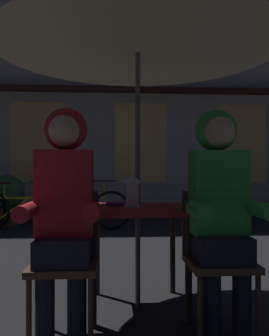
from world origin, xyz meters
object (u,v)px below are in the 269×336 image
(lantern, at_px, (132,190))
(chair_left, at_px, (65,253))
(potted_plant, at_px, (8,196))
(cafe_table, at_px, (138,221))
(bicycle_second, at_px, (21,210))
(person_right_hooded, at_px, (219,196))
(person_left_hooded, at_px, (64,197))
(patio_umbrella, at_px, (138,28))
(chair_right, at_px, (217,251))
(bicycle_third, at_px, (81,209))
(book, at_px, (120,204))

(lantern, xyz_separation_m, chair_left, (-0.44, -0.34, -0.37))
(potted_plant, bearing_deg, lantern, -63.34)
(cafe_table, bearing_deg, potted_plant, 117.32)
(bicycle_second, bearing_deg, person_right_hooded, -60.72)
(potted_plant, bearing_deg, bicycle_second, -55.59)
(person_right_hooded, bearing_deg, cafe_table, 138.43)
(chair_left, bearing_deg, person_left_hooded, -90.00)
(person_left_hooded, xyz_separation_m, bicycle_second, (-1.22, 3.88, -0.50))
(cafe_table, relative_size, patio_umbrella, 0.32)
(chair_left, distance_m, chair_right, 0.96)
(chair_right, relative_size, bicycle_second, 0.52)
(potted_plant, bearing_deg, person_left_hooded, -70.31)
(lantern, bearing_deg, potted_plant, 116.66)
(lantern, relative_size, bicycle_second, 0.14)
(bicycle_second, height_order, potted_plant, potted_plant)
(chair_left, xyz_separation_m, bicycle_third, (-0.23, 3.89, -0.14))
(patio_umbrella, bearing_deg, bicycle_second, 116.15)
(cafe_table, xyz_separation_m, chair_left, (-0.48, -0.37, -0.15))
(person_right_hooded, xyz_separation_m, book, (-0.61, 0.52, -0.09))
(bicycle_third, bearing_deg, person_right_hooded, -73.27)
(lantern, relative_size, bicycle_third, 0.14)
(cafe_table, relative_size, bicycle_second, 0.44)
(bicycle_third, bearing_deg, book, -80.42)
(bicycle_second, relative_size, bicycle_third, 0.99)
(bicycle_third, bearing_deg, chair_right, -73.03)
(chair_left, xyz_separation_m, book, (0.35, 0.46, 0.26))
(cafe_table, height_order, bicycle_third, bicycle_third)
(patio_umbrella, distance_m, chair_left, 1.68)
(cafe_table, bearing_deg, lantern, -146.61)
(person_left_hooded, relative_size, book, 7.00)
(bicycle_second, xyz_separation_m, book, (1.57, -3.36, 0.41))
(lantern, height_order, book, lantern)
(potted_plant, bearing_deg, chair_right, -59.75)
(chair_left, distance_m, potted_plant, 4.63)
(chair_left, distance_m, person_left_hooded, 0.36)
(lantern, distance_m, book, 0.19)
(chair_left, distance_m, book, 0.64)
(bicycle_second, bearing_deg, book, -64.98)
(patio_umbrella, height_order, lantern, patio_umbrella)
(lantern, bearing_deg, book, 124.45)
(bicycle_second, bearing_deg, chair_right, -60.35)
(person_right_hooded, bearing_deg, lantern, 142.82)
(lantern, bearing_deg, bicycle_second, 115.38)
(person_left_hooded, distance_m, person_right_hooded, 0.96)
(person_left_hooded, relative_size, potted_plant, 1.52)
(chair_left, bearing_deg, bicycle_second, 107.65)
(person_right_hooded, bearing_deg, chair_right, 90.00)
(patio_umbrella, height_order, bicycle_second, patio_umbrella)
(book, bearing_deg, bicycle_second, 119.58)
(cafe_table, bearing_deg, person_right_hooded, -41.57)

